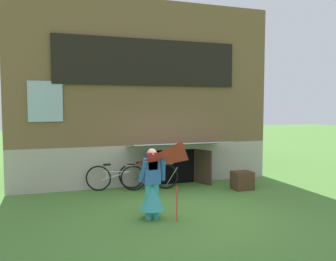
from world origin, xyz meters
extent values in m
plane|color=#4C7F33|center=(0.00, 0.00, 0.00)|extent=(60.00, 60.00, 0.00)
cube|color=#ADA393|center=(0.00, 5.40, 0.62)|extent=(7.98, 4.79, 1.23)
cube|color=brown|center=(0.00, 5.40, 3.39)|extent=(7.98, 4.79, 4.31)
cube|color=black|center=(0.00, 2.96, 3.68)|extent=(5.47, 0.08, 1.36)
cube|color=#9EB7C6|center=(0.00, 2.98, 3.68)|extent=(5.31, 0.04, 1.24)
cube|color=#9EB7C6|center=(-2.90, 2.97, 2.52)|extent=(0.90, 0.06, 1.10)
cube|color=black|center=(0.77, 2.98, 0.53)|extent=(1.40, 0.03, 1.05)
cube|color=#3D2B1E|center=(-0.08, 2.70, 0.53)|extent=(0.21, 0.70, 1.05)
cube|color=#3D2B1E|center=(1.62, 2.70, 0.53)|extent=(0.36, 0.66, 1.05)
cube|color=#999EA8|center=(0.77, 2.45, 1.28)|extent=(2.94, 1.09, 0.18)
cylinder|color=teal|center=(-0.84, -0.04, 0.38)|extent=(0.14, 0.14, 0.76)
cylinder|color=teal|center=(-0.68, -0.04, 0.38)|extent=(0.14, 0.14, 0.76)
cone|color=teal|center=(-0.76, -0.04, 0.50)|extent=(0.52, 0.52, 0.57)
cube|color=#3366B7|center=(-0.76, -0.04, 1.03)|extent=(0.34, 0.20, 0.54)
cylinder|color=#3366B7|center=(-0.98, -0.14, 1.06)|extent=(0.16, 0.31, 0.50)
cylinder|color=#3366B7|center=(-0.54, -0.14, 1.06)|extent=(0.16, 0.31, 0.50)
cube|color=maroon|center=(-0.76, -0.10, 1.25)|extent=(0.20, 0.08, 0.36)
sphere|color=#D8AD8E|center=(-0.76, -0.04, 1.41)|extent=(0.21, 0.21, 0.21)
pyramid|color=red|center=(-0.31, -0.65, 1.26)|extent=(1.19, 1.03, 0.61)
cylinder|color=beige|center=(-0.41, -0.29, 0.94)|extent=(0.01, 0.71, 0.52)
cylinder|color=red|center=(-0.31, -0.34, 0.37)|extent=(0.03, 0.03, 0.74)
torus|color=black|center=(0.35, 2.42, 0.37)|extent=(0.71, 0.28, 0.73)
torus|color=black|center=(-0.60, 2.75, 0.37)|extent=(0.71, 0.28, 0.73)
cylinder|color=#287A3D|center=(-0.13, 2.59, 0.56)|extent=(0.72, 0.28, 0.04)
cylinder|color=#287A3D|center=(-0.13, 2.59, 0.44)|extent=(0.79, 0.30, 0.30)
cylinder|color=#287A3D|center=(-0.36, 2.67, 0.56)|extent=(0.04, 0.04, 0.41)
cube|color=black|center=(-0.36, 2.67, 0.76)|extent=(0.20, 0.08, 0.05)
cylinder|color=#287A3D|center=(0.35, 2.42, 0.73)|extent=(0.42, 0.17, 0.03)
torus|color=black|center=(-0.60, 2.49, 0.36)|extent=(0.70, 0.25, 0.72)
torus|color=black|center=(-1.54, 2.78, 0.36)|extent=(0.70, 0.25, 0.72)
cylinder|color=#ADAFB5|center=(-1.07, 2.64, 0.55)|extent=(0.71, 0.25, 0.04)
cylinder|color=#ADAFB5|center=(-1.07, 2.64, 0.43)|extent=(0.78, 0.27, 0.29)
cylinder|color=#ADAFB5|center=(-1.30, 2.71, 0.55)|extent=(0.04, 0.04, 0.41)
cube|color=black|center=(-1.30, 2.71, 0.75)|extent=(0.20, 0.08, 0.05)
cylinder|color=#ADAFB5|center=(-0.60, 2.49, 0.72)|extent=(0.43, 0.15, 0.03)
cube|color=#4C331E|center=(2.42, 1.66, 0.26)|extent=(0.55, 0.47, 0.51)
camera|label=1|loc=(-2.69, -6.93, 2.40)|focal=36.76mm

